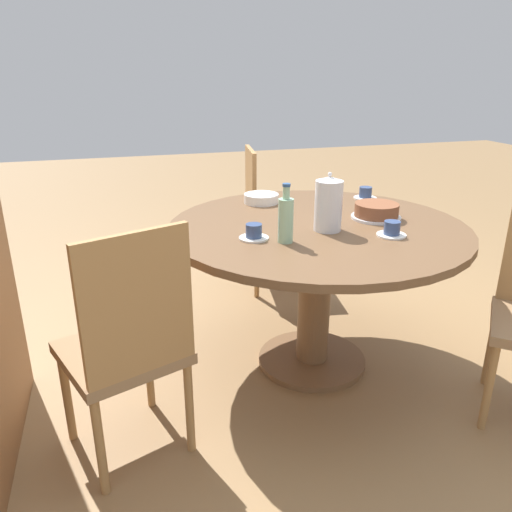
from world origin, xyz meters
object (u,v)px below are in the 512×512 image
cake_main (376,211)px  cup_c (254,233)px  chair_c (128,344)px  cup_a (392,230)px  cup_b (365,194)px  water_bottle (286,219)px  chair_b (269,217)px  coffee_pot (328,204)px

cake_main → cup_c: (-0.13, 0.67, -0.01)m
chair_c → cup_a: 1.21m
chair_c → cup_b: 1.62m
cup_a → cup_c: 0.61m
cake_main → cup_b: 0.40m
water_bottle → cup_a: (-0.06, -0.48, -0.08)m
cup_a → cup_b: 0.68m
water_bottle → cup_b: bearing=-49.8°
cup_c → water_bottle: bearing=-123.7°
cup_a → cup_c: bearing=77.2°
chair_b → cup_a: 1.30m
cup_a → cup_c: (0.13, 0.59, 0.00)m
coffee_pot → cake_main: 0.34m
cup_b → chair_b: bearing=30.5°
water_bottle → cup_a: bearing=-96.8°
cup_b → water_bottle: bearing=130.2°
cup_c → chair_c: bearing=117.9°
chair_c → coffee_pot: (0.33, -0.93, 0.38)m
chair_c → cake_main: chair_c is taller
chair_c → water_bottle: 0.81m
chair_c → coffee_pot: size_ratio=3.61×
chair_b → cup_b: size_ratio=7.46×
cake_main → cup_a: size_ratio=1.88×
cup_a → cup_b: size_ratio=1.00×
chair_c → cup_b: chair_c is taller
chair_b → cup_c: bearing=167.7°
cup_b → chair_c: bearing=120.4°
cake_main → cup_b: cake_main is taller
chair_b → cup_a: (-1.26, -0.15, 0.28)m
cup_c → coffee_pot: bearing=-86.1°
chair_b → coffee_pot: (-1.10, 0.09, 0.38)m
cake_main → cup_c: 0.68m
chair_b → coffee_pot: size_ratio=3.61×
cake_main → cup_b: (0.38, -0.14, -0.01)m
water_bottle → cake_main: 0.59m
water_bottle → chair_b: bearing=-15.1°
cup_b → cake_main: bearing=159.2°
cake_main → cup_b: size_ratio=1.88×
cake_main → cup_a: bearing=164.7°
coffee_pot → cup_b: size_ratio=2.07×
cake_main → cup_c: size_ratio=1.88×
chair_c → cup_c: size_ratio=7.46×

